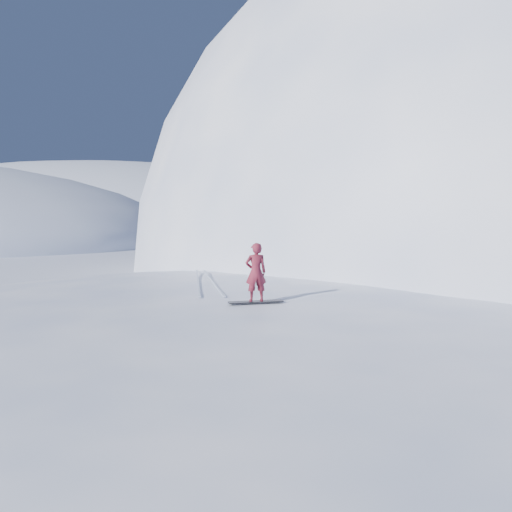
# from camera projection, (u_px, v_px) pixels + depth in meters

# --- Properties ---
(ground) EXTENTS (400.00, 400.00, 0.00)m
(ground) POSITION_uv_depth(u_px,v_px,m) (205.00, 399.00, 11.49)
(ground) COLOR white
(ground) RESTS_ON ground
(near_ridge) EXTENTS (36.00, 28.00, 4.80)m
(near_ridge) POSITION_uv_depth(u_px,v_px,m) (247.00, 361.00, 14.47)
(near_ridge) COLOR white
(near_ridge) RESTS_ON ground
(summit_peak) EXTENTS (60.00, 56.00, 56.00)m
(summit_peak) POSITION_uv_depth(u_px,v_px,m) (510.00, 271.00, 37.28)
(summit_peak) COLOR white
(summit_peak) RESTS_ON ground
(peak_shoulder) EXTENTS (28.00, 24.00, 18.00)m
(peak_shoulder) POSITION_uv_depth(u_px,v_px,m) (384.00, 282.00, 31.36)
(peak_shoulder) COLOR white
(peak_shoulder) RESTS_ON ground
(far_ridge_c) EXTENTS (140.00, 90.00, 36.00)m
(far_ridge_c) POSITION_uv_depth(u_px,v_px,m) (103.00, 231.00, 121.19)
(far_ridge_c) COLOR white
(far_ridge_c) RESTS_ON ground
(wind_bumps) EXTENTS (16.00, 14.40, 1.00)m
(wind_bumps) POSITION_uv_depth(u_px,v_px,m) (195.00, 371.00, 13.60)
(wind_bumps) COLOR white
(wind_bumps) RESTS_ON ground
(snowboard) EXTENTS (1.45, 0.57, 0.02)m
(snowboard) POSITION_uv_depth(u_px,v_px,m) (256.00, 302.00, 11.72)
(snowboard) COLOR black
(snowboard) RESTS_ON near_ridge
(snowboarder) EXTENTS (0.61, 0.47, 1.51)m
(snowboarder) POSITION_uv_depth(u_px,v_px,m) (256.00, 272.00, 11.65)
(snowboarder) COLOR maroon
(snowboarder) RESTS_ON snowboard
(board_tracks) EXTENTS (1.61, 5.95, 0.04)m
(board_tracks) POSITION_uv_depth(u_px,v_px,m) (205.00, 281.00, 15.36)
(board_tracks) COLOR silver
(board_tracks) RESTS_ON ground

